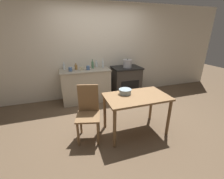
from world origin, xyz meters
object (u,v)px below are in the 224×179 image
stove (126,81)px  bottle_mid_left (76,67)px  chair (88,111)px  bottle_center_left (96,64)px  cup_center_right (70,69)px  work_table (136,101)px  mixing_bowl_large (125,91)px  cup_mid_right (82,69)px  bottle_far_left (93,65)px  stock_pot (128,64)px  bottle_center (64,67)px  bottle_left (103,64)px  cup_right (88,68)px  flour_sack (131,97)px

stove → bottle_mid_left: size_ratio=5.18×
chair → bottle_center_left: bottle_center_left is taller
cup_center_right → work_table: bearing=-57.7°
mixing_bowl_large → bottle_mid_left: size_ratio=1.41×
cup_mid_right → bottle_far_left: bearing=19.7°
stock_pot → cup_mid_right: (-1.27, 0.03, -0.06)m
bottle_far_left → bottle_center: (-0.74, 0.11, -0.02)m
bottle_far_left → cup_mid_right: bottle_far_left is taller
bottle_mid_left → bottle_center_left: 0.59m
mixing_bowl_large → bottle_mid_left: 1.76m
work_table → bottle_left: bottle_left is taller
stove → bottle_center_left: 1.00m
bottle_center → cup_right: bearing=-21.9°
work_table → bottle_left: bearing=94.7°
cup_mid_right → cup_right: 0.16m
work_table → cup_right: size_ratio=11.23×
chair → bottle_center_left: size_ratio=5.25×
bottle_left → cup_right: size_ratio=2.43×
bottle_center → cup_mid_right: bearing=-26.7°
bottle_center_left → mixing_bowl_large: bearing=-85.4°
work_table → bottle_mid_left: 1.99m
stove → bottle_center_left: (-0.83, 0.22, 0.52)m
bottle_far_left → bottle_left: (0.29, -0.00, 0.00)m
bottle_far_left → cup_right: size_ratio=2.38×
mixing_bowl_large → stove: bearing=65.7°
bottle_left → bottle_center: (-1.03, 0.11, -0.02)m
stock_pot → bottle_left: bearing=168.3°
mixing_bowl_large → cup_center_right: 1.72m
stock_pot → cup_center_right: stock_pot is taller
chair → bottle_left: size_ratio=3.95×
bottle_center → cup_center_right: 0.28m
bottle_center_left → bottle_left: bearing=-41.5°
mixing_bowl_large → bottle_center: size_ratio=1.21×
bottle_left → cup_right: 0.46m
bottle_center → bottle_left: bearing=-6.0°
stove → flour_sack: (-0.06, -0.51, -0.27)m
work_table → mixing_bowl_large: size_ratio=4.85×
work_table → flour_sack: size_ratio=3.55×
bottle_left → bottle_mid_left: size_ratio=1.47×
bottle_far_left → bottle_center: 0.75m
bottle_center → mixing_bowl_large: bearing=-59.6°
bottle_mid_left → bottle_center_left: bottle_center_left is taller
flour_sack → cup_mid_right: size_ratio=4.04×
work_table → cup_mid_right: (-0.74, 1.66, 0.29)m
mixing_bowl_large → cup_mid_right: cup_mid_right is taller
stove → bottle_mid_left: (-1.40, 0.07, 0.51)m
chair → bottle_left: bearing=81.4°
flour_sack → mixing_bowl_large: (-0.63, -1.02, 0.63)m
stock_pot → mixing_bowl_large: size_ratio=1.09×
stock_pot → bottle_far_left: size_ratio=1.06×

